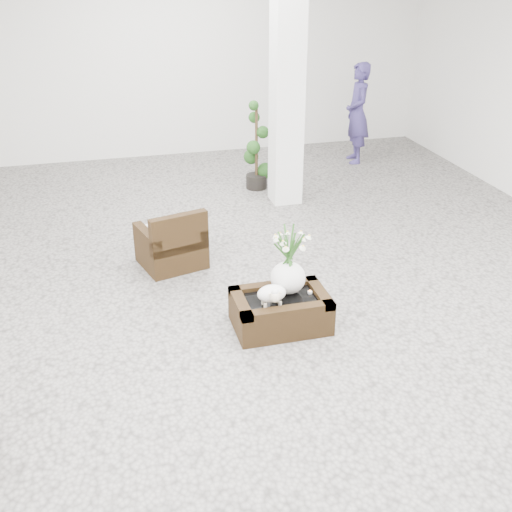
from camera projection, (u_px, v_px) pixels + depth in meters
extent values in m
plane|color=gray|center=(254.00, 306.00, 6.47)|extent=(11.00, 11.00, 0.00)
cube|color=white|center=(287.00, 78.00, 8.40)|extent=(0.40, 0.40, 3.50)
cube|color=#35220F|center=(280.00, 312.00, 6.06)|extent=(0.90, 0.60, 0.31)
ellipsoid|color=white|center=(272.00, 295.00, 5.83)|extent=(0.28, 0.23, 0.21)
cylinder|color=white|center=(310.00, 292.00, 6.07)|extent=(0.04, 0.04, 0.03)
cube|color=#35220F|center=(170.00, 236.00, 7.17)|extent=(0.81, 0.79, 0.71)
imported|color=navy|center=(357.00, 113.00, 10.48)|extent=(0.48, 0.65, 1.66)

